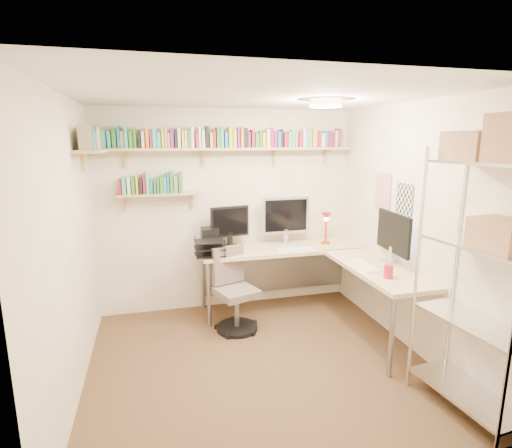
# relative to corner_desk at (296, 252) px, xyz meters

# --- Properties ---
(ground) EXTENTS (3.20, 3.20, 0.00)m
(ground) POSITION_rel_corner_desk_xyz_m (-0.70, -0.91, -0.81)
(ground) COLOR #46331E
(ground) RESTS_ON ground
(room_shell) EXTENTS (3.24, 3.04, 2.52)m
(room_shell) POSITION_rel_corner_desk_xyz_m (-0.70, -0.91, 0.74)
(room_shell) COLOR #F2E7C5
(room_shell) RESTS_ON ground
(wall_shelves) EXTENTS (3.12, 1.09, 0.79)m
(wall_shelves) POSITION_rel_corner_desk_xyz_m (-1.12, 0.38, 1.22)
(wall_shelves) COLOR tan
(wall_shelves) RESTS_ON ground
(corner_desk) EXTENTS (2.19, 2.09, 1.42)m
(corner_desk) POSITION_rel_corner_desk_xyz_m (0.00, 0.00, 0.00)
(corner_desk) COLOR beige
(corner_desk) RESTS_ON ground
(office_chair) EXTENTS (0.52, 0.53, 0.94)m
(office_chair) POSITION_rel_corner_desk_xyz_m (-0.78, -0.13, -0.42)
(office_chair) COLOR black
(office_chair) RESTS_ON ground
(wire_rack) EXTENTS (0.52, 0.93, 2.30)m
(wire_rack) POSITION_rel_corner_desk_xyz_m (0.72, -2.06, 0.88)
(wire_rack) COLOR silver
(wire_rack) RESTS_ON ground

